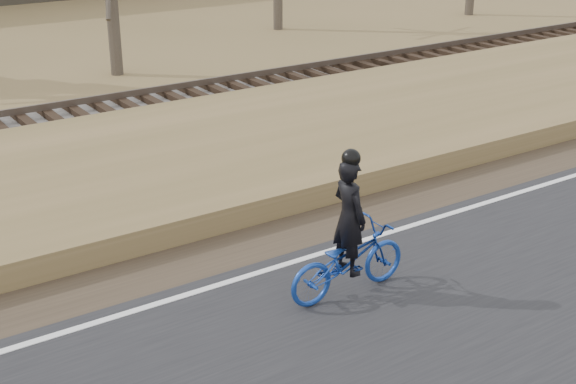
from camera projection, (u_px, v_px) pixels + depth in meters
ground at (502, 207)px, 14.44m from camera, size 120.00×120.00×0.00m
edge_line at (494, 200)px, 14.57m from camera, size 120.00×0.12×0.01m
shoulder at (454, 186)px, 15.36m from camera, size 120.00×1.60×0.04m
embankment at (357, 136)px, 17.59m from camera, size 120.00×5.00×0.44m
ballast at (265, 97)px, 20.52m from camera, size 120.00×3.00×0.45m
railroad at (265, 86)px, 20.40m from camera, size 120.00×2.40×0.29m
cyclist at (348, 250)px, 11.16m from camera, size 1.94×0.68×2.16m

